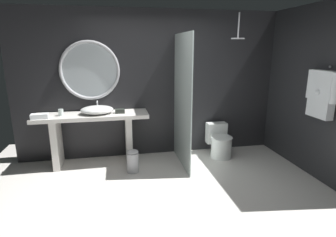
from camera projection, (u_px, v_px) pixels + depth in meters
name	position (u px, v px, depth m)	size (l,w,h in m)	color
ground_plane	(175.00, 207.00, 3.43)	(5.76, 5.76, 0.00)	silver
back_wall_panel	(152.00, 85.00, 4.91)	(4.80, 0.10, 2.60)	#232326
side_wall_right	(310.00, 90.00, 4.27)	(0.10, 2.47, 2.60)	#232326
vanity_counter	(93.00, 130.00, 4.56)	(1.85, 0.53, 0.89)	silver
vessel_sink	(97.00, 110.00, 4.49)	(0.54, 0.44, 0.18)	white
tumbler_cup	(61.00, 112.00, 4.36)	(0.08, 0.08, 0.11)	silver
tissue_box	(120.00, 111.00, 4.55)	(0.16, 0.11, 0.07)	#282D28
round_wall_mirror	(90.00, 71.00, 4.55)	(1.00, 0.05, 1.00)	#B7B7BC
shower_glass_panel	(182.00, 102.00, 4.46)	(0.02, 1.13, 2.18)	silver
rain_shower_head	(238.00, 36.00, 4.45)	(0.22, 0.22, 0.41)	#B7B7BC
hanging_bathrobe	(322.00, 92.00, 3.84)	(0.20, 0.58, 0.74)	#B7B7BC
toilet	(220.00, 142.00, 5.01)	(0.39, 0.58, 0.58)	white
waste_bin	(133.00, 161.00, 4.36)	(0.19, 0.19, 0.37)	#B7B7BC
folded_hand_towel	(39.00, 116.00, 4.18)	(0.25, 0.14, 0.08)	white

